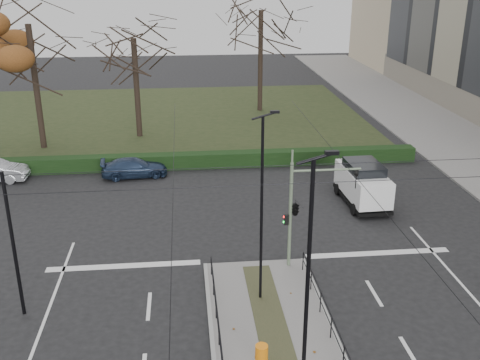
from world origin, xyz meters
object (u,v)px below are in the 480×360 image
at_px(rust_tree, 28,24).
at_px(white_van, 363,182).
at_px(parked_car_third, 134,168).
at_px(streetlamp_median_near, 308,292).
at_px(bare_tree_near, 134,46).
at_px(streetlamp_median_far, 262,209).
at_px(traffic_light, 297,207).
at_px(litter_bin, 262,354).
at_px(bare_tree_center, 261,18).

bearing_deg(rust_tree, white_van, -31.44).
height_order(parked_car_third, white_van, white_van).
height_order(parked_car_third, rust_tree, rust_tree).
relative_size(streetlamp_median_near, bare_tree_near, 0.82).
xyz_separation_m(streetlamp_median_far, white_van, (7.19, 9.43, -2.84)).
xyz_separation_m(traffic_light, litter_bin, (-2.53, -7.09, -2.08)).
relative_size(parked_car_third, bare_tree_near, 0.41).
bearing_deg(white_van, parked_car_third, 156.52).
bearing_deg(streetlamp_median_near, litter_bin, 117.66).
distance_m(traffic_light, streetlamp_median_near, 9.22).
bearing_deg(litter_bin, bare_tree_near, 101.41).
xyz_separation_m(rust_tree, bare_tree_center, (17.77, 9.87, -0.56)).
relative_size(parked_car_third, rust_tree, 0.36).
height_order(traffic_light, parked_car_third, traffic_light).
height_order(streetlamp_median_far, white_van, streetlamp_median_far).
distance_m(traffic_light, parked_car_third, 15.27).
bearing_deg(white_van, streetlamp_median_far, -127.35).
height_order(traffic_light, rust_tree, rust_tree).
bearing_deg(streetlamp_median_near, white_van, 66.75).
bearing_deg(white_van, bare_tree_center, 97.27).
height_order(litter_bin, parked_car_third, litter_bin).
relative_size(white_van, rust_tree, 0.40).
relative_size(streetlamp_median_far, rust_tree, 0.66).
relative_size(streetlamp_median_far, bare_tree_near, 0.77).
xyz_separation_m(litter_bin, bare_tree_near, (-5.84, 28.95, 6.28)).
bearing_deg(bare_tree_near, traffic_light, -69.04).
bearing_deg(rust_tree, bare_tree_near, 18.59).
distance_m(traffic_light, litter_bin, 7.81).
xyz_separation_m(streetlamp_median_near, rust_tree, (-13.83, 28.48, 4.68)).
distance_m(white_van, bare_tree_center, 23.80).
bearing_deg(bare_tree_near, parked_car_third, -88.43).
height_order(streetlamp_median_far, rust_tree, rust_tree).
bearing_deg(bare_tree_near, white_van, -47.65).
xyz_separation_m(streetlamp_median_far, bare_tree_near, (-6.45, 24.40, 3.08)).
xyz_separation_m(white_van, bare_tree_center, (-2.87, 22.49, 7.24)).
bearing_deg(streetlamp_median_far, white_van, 52.65).
bearing_deg(streetlamp_median_far, parked_car_third, 112.13).
distance_m(litter_bin, rust_tree, 30.64).
bearing_deg(streetlamp_median_near, bare_tree_near, 102.49).
bearing_deg(streetlamp_median_far, bare_tree_center, 82.29).
relative_size(traffic_light, white_van, 1.03).
distance_m(streetlamp_median_far, white_van, 12.19).
relative_size(parked_car_third, white_van, 0.89).
bearing_deg(bare_tree_center, traffic_light, -94.68).
relative_size(litter_bin, white_van, 0.23).
bearing_deg(rust_tree, traffic_light, -51.76).
distance_m(litter_bin, streetlamp_median_near, 4.08).
relative_size(white_van, bare_tree_center, 0.39).
relative_size(traffic_light, parked_car_third, 1.17).
xyz_separation_m(traffic_light, white_van, (5.27, 6.89, -1.72)).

